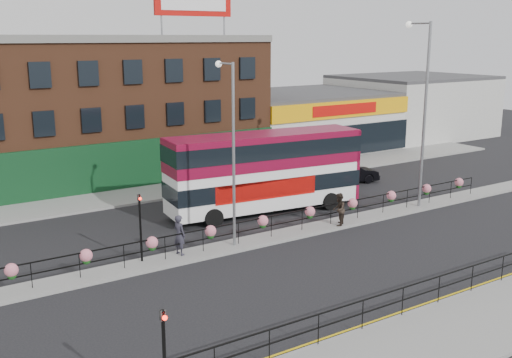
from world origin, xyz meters
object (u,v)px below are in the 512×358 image
pedestrian_a (179,235)px  lamp_column_west (231,139)px  double_decker_bus (265,164)px  pedestrian_b (339,209)px  car (349,173)px  lamp_column_east (422,99)px

pedestrian_a → lamp_column_west: 5.21m
double_decker_bus → pedestrian_a: bearing=-151.9°
pedestrian_a → pedestrian_b: 9.36m
pedestrian_a → car: bearing=-82.3°
lamp_column_east → pedestrian_b: bearing=-175.4°
pedestrian_b → pedestrian_a: bearing=-42.7°
lamp_column_west → lamp_column_east: lamp_column_east is taller
car → pedestrian_a: 18.23m
car → lamp_column_west: 16.37m
lamp_column_west → lamp_column_east: size_ratio=0.82×
pedestrian_b → lamp_column_west: bearing=-43.9°
double_decker_bus → lamp_column_west: (-4.77, -4.14, 2.54)m
pedestrian_b → lamp_column_west: lamp_column_west is taller
double_decker_bus → lamp_column_west: size_ratio=1.34×
car → pedestrian_a: pedestrian_a is taller
car → pedestrian_a: size_ratio=2.32×
double_decker_bus → pedestrian_b: size_ratio=6.64×
car → lamp_column_east: size_ratio=0.41×
pedestrian_b → lamp_column_east: size_ratio=0.16×
lamp_column_west → pedestrian_a: bearing=178.6°
lamp_column_west → double_decker_bus: bearing=40.9°
pedestrian_b → lamp_column_east: (6.69, 0.54, 5.63)m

